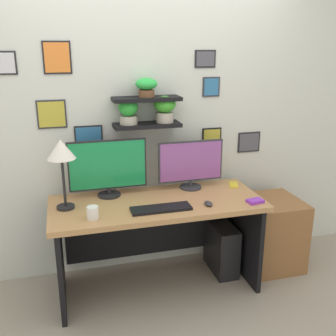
# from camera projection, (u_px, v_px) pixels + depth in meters

# --- Properties ---
(ground_plane) EXTENTS (8.00, 8.00, 0.00)m
(ground_plane) POSITION_uv_depth(u_px,v_px,m) (158.00, 286.00, 3.24)
(ground_plane) COLOR gray
(back_wall_assembly) EXTENTS (4.40, 0.24, 2.70)m
(back_wall_assembly) POSITION_uv_depth(u_px,v_px,m) (144.00, 113.00, 3.23)
(back_wall_assembly) COLOR silver
(back_wall_assembly) RESTS_ON ground
(desk) EXTENTS (1.62, 0.68, 0.75)m
(desk) POSITION_uv_depth(u_px,v_px,m) (156.00, 223.00, 3.13)
(desk) COLOR tan
(desk) RESTS_ON ground
(monitor_left) EXTENTS (0.61, 0.18, 0.45)m
(monitor_left) POSITION_uv_depth(u_px,v_px,m) (108.00, 167.00, 3.06)
(monitor_left) COLOR black
(monitor_left) RESTS_ON desk
(monitor_right) EXTENTS (0.54, 0.18, 0.40)m
(monitor_right) POSITION_uv_depth(u_px,v_px,m) (191.00, 164.00, 3.23)
(monitor_right) COLOR #2D2D33
(monitor_right) RESTS_ON desk
(keyboard) EXTENTS (0.44, 0.14, 0.02)m
(keyboard) POSITION_uv_depth(u_px,v_px,m) (161.00, 208.00, 2.85)
(keyboard) COLOR black
(keyboard) RESTS_ON desk
(computer_mouse) EXTENTS (0.06, 0.09, 0.03)m
(computer_mouse) POSITION_uv_depth(u_px,v_px,m) (208.00, 203.00, 2.93)
(computer_mouse) COLOR #2D2D33
(computer_mouse) RESTS_ON desk
(desk_lamp) EXTENTS (0.20, 0.20, 0.52)m
(desk_lamp) POSITION_uv_depth(u_px,v_px,m) (61.00, 153.00, 2.76)
(desk_lamp) COLOR black
(desk_lamp) RESTS_ON desk
(cell_phone) EXTENTS (0.11, 0.16, 0.01)m
(cell_phone) POSITION_uv_depth(u_px,v_px,m) (234.00, 185.00, 3.35)
(cell_phone) COLOR yellow
(cell_phone) RESTS_ON desk
(coffee_mug) EXTENTS (0.08, 0.08, 0.09)m
(coffee_mug) POSITION_uv_depth(u_px,v_px,m) (93.00, 213.00, 2.69)
(coffee_mug) COLOR white
(coffee_mug) RESTS_ON desk
(scissors_tray) EXTENTS (0.13, 0.10, 0.02)m
(scissors_tray) POSITION_uv_depth(u_px,v_px,m) (255.00, 201.00, 2.98)
(scissors_tray) COLOR purple
(scissors_tray) RESTS_ON desk
(drawer_cabinet) EXTENTS (0.44, 0.50, 0.62)m
(drawer_cabinet) POSITION_uv_depth(u_px,v_px,m) (272.00, 232.00, 3.48)
(drawer_cabinet) COLOR brown
(drawer_cabinet) RESTS_ON ground
(computer_tower_right) EXTENTS (0.18, 0.40, 0.43)m
(computer_tower_right) POSITION_uv_depth(u_px,v_px,m) (221.00, 247.00, 3.41)
(computer_tower_right) COLOR black
(computer_tower_right) RESTS_ON ground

